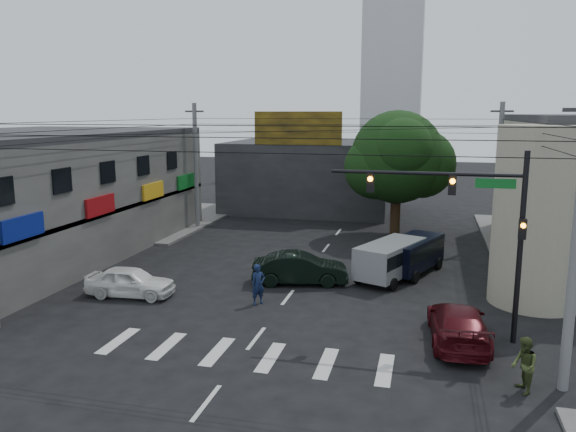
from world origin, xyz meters
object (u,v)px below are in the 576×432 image
at_px(traffic_officer, 258,284).
at_px(utility_pole_far_right, 498,174).
at_px(navy_van, 412,256).
at_px(pedestrian_olive, 524,366).
at_px(street_tree, 397,157).
at_px(utility_pole_near_right, 576,246).
at_px(silver_minivan, 390,261).
at_px(maroon_sedan, 458,324).
at_px(white_compact, 130,282).
at_px(utility_pole_far_left, 196,167).
at_px(traffic_gantry, 474,214).
at_px(dark_sedan, 300,268).

bearing_deg(traffic_officer, utility_pole_far_right, 7.82).
distance_m(navy_van, pedestrian_olive, 13.09).
distance_m(street_tree, traffic_officer, 17.58).
distance_m(utility_pole_near_right, navy_van, 13.53).
bearing_deg(silver_minivan, navy_van, -11.26).
bearing_deg(maroon_sedan, white_compact, -10.95).
bearing_deg(street_tree, white_compact, -124.06).
relative_size(utility_pole_far_left, white_compact, 2.15).
bearing_deg(traffic_gantry, utility_pole_near_right, -52.58).
xyz_separation_m(utility_pole_near_right, silver_minivan, (-6.07, 10.50, -3.62)).
distance_m(utility_pole_far_right, pedestrian_olive, 21.39).
relative_size(utility_pole_near_right, pedestrian_olive, 5.16).
height_order(street_tree, navy_van, street_tree).
height_order(dark_sedan, maroon_sedan, dark_sedan).
relative_size(street_tree, white_compact, 2.04).
distance_m(traffic_gantry, maroon_sedan, 4.15).
height_order(utility_pole_near_right, traffic_officer, utility_pole_near_right).
height_order(dark_sedan, navy_van, navy_van).
relative_size(utility_pole_near_right, white_compact, 2.15).
distance_m(street_tree, dark_sedan, 14.13).
height_order(white_compact, navy_van, navy_van).
xyz_separation_m(dark_sedan, pedestrian_olive, (9.17, -9.28, 0.10)).
height_order(silver_minivan, traffic_officer, silver_minivan).
height_order(utility_pole_far_right, dark_sedan, utility_pole_far_right).
bearing_deg(white_compact, utility_pole_far_left, 7.71).
bearing_deg(dark_sedan, white_compact, 105.39).
bearing_deg(utility_pole_far_right, white_compact, -138.63).
bearing_deg(silver_minivan, traffic_officer, 156.61).
bearing_deg(street_tree, traffic_officer, -107.38).
distance_m(traffic_gantry, navy_van, 9.65).
relative_size(utility_pole_far_right, maroon_sedan, 1.79).
height_order(maroon_sedan, traffic_officer, traffic_officer).
height_order(maroon_sedan, pedestrian_olive, pedestrian_olive).
relative_size(street_tree, utility_pole_far_left, 0.95).
relative_size(silver_minivan, traffic_officer, 2.69).
distance_m(utility_pole_near_right, utility_pole_far_left, 29.35).
bearing_deg(street_tree, utility_pole_near_right, -73.18).
bearing_deg(silver_minivan, street_tree, 25.43).
xyz_separation_m(traffic_gantry, traffic_officer, (-8.90, 1.80, -3.91)).
bearing_deg(maroon_sedan, utility_pole_far_right, -103.46).
relative_size(white_compact, maroon_sedan, 0.83).
relative_size(traffic_gantry, dark_sedan, 1.43).
relative_size(traffic_gantry, maroon_sedan, 1.40).
bearing_deg(utility_pole_far_right, street_tree, 171.25).
bearing_deg(street_tree, traffic_gantry, -78.01).
relative_size(traffic_gantry, silver_minivan, 1.45).
bearing_deg(utility_pole_near_right, silver_minivan, 120.02).
bearing_deg(utility_pole_far_left, navy_van, -28.00).
bearing_deg(dark_sedan, traffic_officer, 149.20).
height_order(traffic_gantry, navy_van, traffic_gantry).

